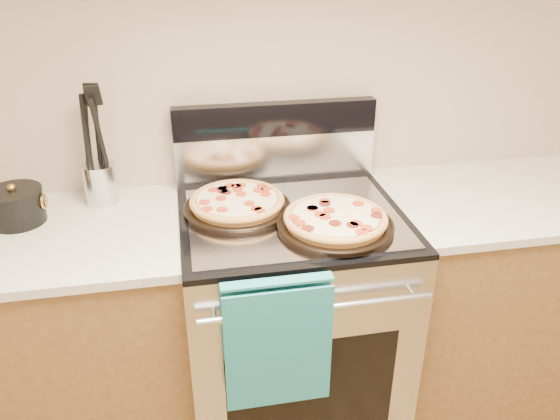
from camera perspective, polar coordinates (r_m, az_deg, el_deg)
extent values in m
plane|color=tan|center=(2.04, -0.71, 14.94)|extent=(4.00, 0.00, 4.00)
cube|color=#B7B7BC|center=(2.12, 1.12, -11.77)|extent=(0.76, 0.68, 0.90)
cube|color=black|center=(1.88, 3.31, -18.07)|extent=(0.56, 0.01, 0.40)
cube|color=black|center=(1.86, 1.25, -0.69)|extent=(0.76, 0.68, 0.02)
cube|color=silver|center=(2.10, -0.47, 5.60)|extent=(0.76, 0.06, 0.18)
cube|color=black|center=(2.05, -0.49, 9.51)|extent=(0.76, 0.06, 0.12)
cylinder|color=silver|center=(1.62, 3.98, -10.26)|extent=(0.70, 0.03, 0.03)
cube|color=gray|center=(1.83, 1.44, -0.76)|extent=(0.70, 0.55, 0.01)
cube|color=brown|center=(2.18, -22.96, -13.28)|extent=(1.00, 0.62, 0.88)
cube|color=#BDB6AA|center=(1.94, -25.35, -2.86)|extent=(1.02, 0.64, 0.03)
cube|color=brown|center=(2.45, 21.80, -8.30)|extent=(1.00, 0.62, 0.88)
cube|color=#BDB6AA|center=(2.23, 23.77, 1.33)|extent=(1.02, 0.64, 0.03)
cylinder|color=silver|center=(2.04, -18.21, 2.69)|extent=(0.14, 0.14, 0.15)
cylinder|color=black|center=(2.01, -25.85, 0.23)|extent=(0.19, 0.19, 0.11)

